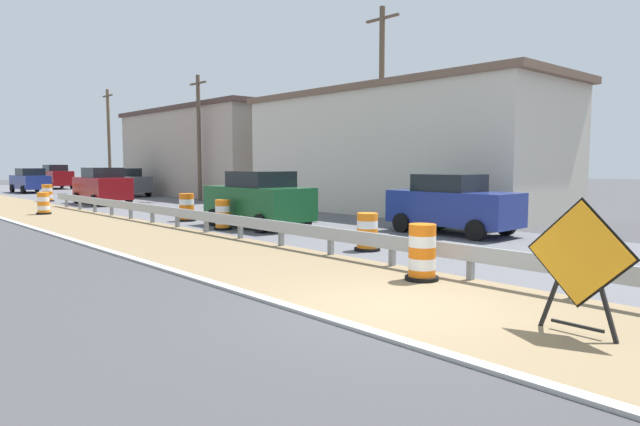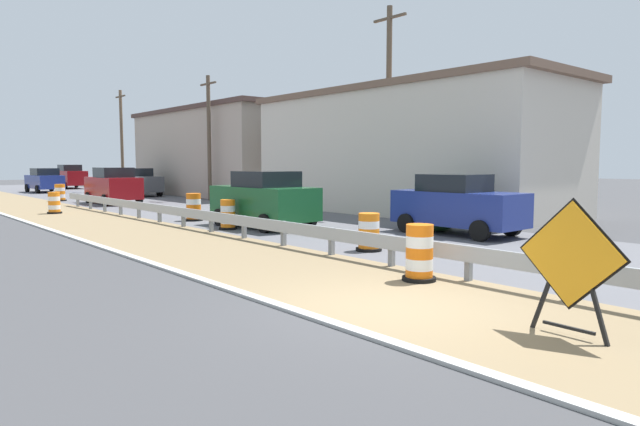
{
  "view_description": "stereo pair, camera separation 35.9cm",
  "coord_description": "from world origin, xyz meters",
  "px_view_note": "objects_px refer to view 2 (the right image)",
  "views": [
    {
      "loc": [
        -6.76,
        -5.73,
        2.33
      ],
      "look_at": [
        2.04,
        4.07,
        1.14
      ],
      "focal_mm": 31.13,
      "sensor_mm": 36.0,
      "label": 1
    },
    {
      "loc": [
        -6.49,
        -5.97,
        2.33
      ],
      "look_at": [
        2.04,
        4.07,
        1.14
      ],
      "focal_mm": 31.13,
      "sensor_mm": 36.0,
      "label": 2
    }
  ],
  "objects_px": {
    "traffic_barrel_far": "(194,208)",
    "traffic_barrel_farther": "(54,204)",
    "car_lead_near_lane": "(44,180)",
    "traffic_barrel_nearest": "(419,255)",
    "traffic_barrel_close": "(369,234)",
    "car_mid_far_lane": "(136,182)",
    "car_trailing_near_lane": "(71,177)",
    "car_distant_a": "(457,204)",
    "traffic_barrel_mid": "(228,216)",
    "traffic_barrel_farthest": "(60,193)",
    "utility_pole_mid": "(209,136)",
    "car_lead_far_lane": "(264,199)",
    "utility_pole_near": "(389,109)",
    "utility_pole_far": "(122,139)",
    "warning_sign_diamond": "(571,261)",
    "car_trailing_far_lane": "(113,186)"
  },
  "relations": [
    {
      "from": "traffic_barrel_mid",
      "to": "car_distant_a",
      "type": "distance_m",
      "value": 7.86
    },
    {
      "from": "traffic_barrel_close",
      "to": "car_trailing_near_lane",
      "type": "distance_m",
      "value": 43.78
    },
    {
      "from": "car_trailing_near_lane",
      "to": "car_distant_a",
      "type": "distance_m",
      "value": 42.92
    },
    {
      "from": "traffic_barrel_mid",
      "to": "traffic_barrel_far",
      "type": "height_order",
      "value": "traffic_barrel_far"
    },
    {
      "from": "traffic_barrel_farther",
      "to": "traffic_barrel_farthest",
      "type": "bearing_deg",
      "value": 73.23
    },
    {
      "from": "car_mid_far_lane",
      "to": "utility_pole_near",
      "type": "xyz_separation_m",
      "value": [
        2.45,
        -21.83,
        3.68
      ]
    },
    {
      "from": "car_lead_near_lane",
      "to": "car_mid_far_lane",
      "type": "distance_m",
      "value": 10.08
    },
    {
      "from": "traffic_barrel_mid",
      "to": "utility_pole_near",
      "type": "xyz_separation_m",
      "value": [
        7.91,
        -0.29,
        4.19
      ]
    },
    {
      "from": "traffic_barrel_farther",
      "to": "utility_pole_near",
      "type": "xyz_separation_m",
      "value": [
        10.84,
        -10.77,
        4.21
      ]
    },
    {
      "from": "traffic_barrel_farther",
      "to": "car_distant_a",
      "type": "height_order",
      "value": "car_distant_a"
    },
    {
      "from": "traffic_barrel_close",
      "to": "traffic_barrel_farther",
      "type": "distance_m",
      "value": 17.39
    },
    {
      "from": "traffic_barrel_nearest",
      "to": "car_trailing_far_lane",
      "type": "xyz_separation_m",
      "value": [
        2.97,
        24.82,
        0.53
      ]
    },
    {
      "from": "car_lead_near_lane",
      "to": "traffic_barrel_nearest",
      "type": "bearing_deg",
      "value": 173.86
    },
    {
      "from": "traffic_barrel_nearest",
      "to": "traffic_barrel_close",
      "type": "xyz_separation_m",
      "value": [
        1.92,
        3.29,
        -0.06
      ]
    },
    {
      "from": "traffic_barrel_nearest",
      "to": "traffic_barrel_farther",
      "type": "relative_size",
      "value": 1.13
    },
    {
      "from": "utility_pole_near",
      "to": "utility_pole_mid",
      "type": "height_order",
      "value": "utility_pole_near"
    },
    {
      "from": "utility_pole_far",
      "to": "car_mid_far_lane",
      "type": "bearing_deg",
      "value": -102.86
    },
    {
      "from": "traffic_barrel_close",
      "to": "utility_pole_mid",
      "type": "bearing_deg",
      "value": 71.84
    },
    {
      "from": "traffic_barrel_farther",
      "to": "utility_pole_near",
      "type": "relative_size",
      "value": 0.11
    },
    {
      "from": "traffic_barrel_far",
      "to": "car_mid_far_lane",
      "type": "bearing_deg",
      "value": 74.59
    },
    {
      "from": "car_trailing_far_lane",
      "to": "utility_pole_far",
      "type": "distance_m",
      "value": 14.38
    },
    {
      "from": "car_lead_near_lane",
      "to": "utility_pole_mid",
      "type": "distance_m",
      "value": 18.0
    },
    {
      "from": "car_trailing_near_lane",
      "to": "utility_pole_far",
      "type": "height_order",
      "value": "utility_pole_far"
    },
    {
      "from": "car_mid_far_lane",
      "to": "utility_pole_mid",
      "type": "bearing_deg",
      "value": 10.6
    },
    {
      "from": "car_trailing_near_lane",
      "to": "car_lead_far_lane",
      "type": "height_order",
      "value": "car_trailing_near_lane"
    },
    {
      "from": "car_mid_far_lane",
      "to": "car_trailing_far_lane",
      "type": "relative_size",
      "value": 1.01
    },
    {
      "from": "car_lead_near_lane",
      "to": "traffic_barrel_far",
      "type": "bearing_deg",
      "value": 175.82
    },
    {
      "from": "traffic_barrel_close",
      "to": "traffic_barrel_farther",
      "type": "relative_size",
      "value": 1.01
    },
    {
      "from": "warning_sign_diamond",
      "to": "car_lead_near_lane",
      "type": "height_order",
      "value": "car_lead_near_lane"
    },
    {
      "from": "traffic_barrel_farther",
      "to": "car_lead_far_lane",
      "type": "relative_size",
      "value": 0.23
    },
    {
      "from": "warning_sign_diamond",
      "to": "car_distant_a",
      "type": "distance_m",
      "value": 10.81
    },
    {
      "from": "traffic_barrel_nearest",
      "to": "traffic_barrel_farther",
      "type": "distance_m",
      "value": 20.41
    },
    {
      "from": "car_trailing_far_lane",
      "to": "traffic_barrel_mid",
      "type": "bearing_deg",
      "value": 176.59
    },
    {
      "from": "traffic_barrel_nearest",
      "to": "utility_pole_mid",
      "type": "xyz_separation_m",
      "value": [
        8.68,
        23.89,
        3.49
      ]
    },
    {
      "from": "traffic_barrel_farther",
      "to": "traffic_barrel_far",
      "type": "bearing_deg",
      "value": -64.26
    },
    {
      "from": "utility_pole_near",
      "to": "utility_pole_far",
      "type": "relative_size",
      "value": 1.1
    },
    {
      "from": "car_mid_far_lane",
      "to": "utility_pole_near",
      "type": "distance_m",
      "value": 22.27
    },
    {
      "from": "utility_pole_near",
      "to": "utility_pole_mid",
      "type": "xyz_separation_m",
      "value": [
        -0.8,
        14.3,
        -0.66
      ]
    },
    {
      "from": "traffic_barrel_farthest",
      "to": "car_lead_near_lane",
      "type": "distance_m",
      "value": 11.75
    },
    {
      "from": "car_lead_near_lane",
      "to": "car_trailing_far_lane",
      "type": "relative_size",
      "value": 0.95
    },
    {
      "from": "utility_pole_mid",
      "to": "utility_pole_far",
      "type": "bearing_deg",
      "value": 90.89
    },
    {
      "from": "utility_pole_mid",
      "to": "car_lead_far_lane",
      "type": "bearing_deg",
      "value": -111.96
    },
    {
      "from": "traffic_barrel_mid",
      "to": "car_trailing_near_lane",
      "type": "bearing_deg",
      "value": 81.56
    },
    {
      "from": "car_lead_far_lane",
      "to": "car_mid_far_lane",
      "type": "xyz_separation_m",
      "value": [
        4.1,
        21.81,
        -0.04
      ]
    },
    {
      "from": "warning_sign_diamond",
      "to": "traffic_barrel_nearest",
      "type": "distance_m",
      "value": 3.85
    },
    {
      "from": "traffic_barrel_close",
      "to": "traffic_barrel_mid",
      "type": "bearing_deg",
      "value": 93.07
    },
    {
      "from": "traffic_barrel_nearest",
      "to": "traffic_barrel_mid",
      "type": "height_order",
      "value": "traffic_barrel_nearest"
    },
    {
      "from": "car_trailing_near_lane",
      "to": "car_trailing_far_lane",
      "type": "bearing_deg",
      "value": -8.91
    },
    {
      "from": "traffic_barrel_far",
      "to": "traffic_barrel_farther",
      "type": "distance_m",
      "value": 7.82
    },
    {
      "from": "car_trailing_far_lane",
      "to": "utility_pole_mid",
      "type": "xyz_separation_m",
      "value": [
        5.7,
        -0.92,
        2.96
      ]
    }
  ]
}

